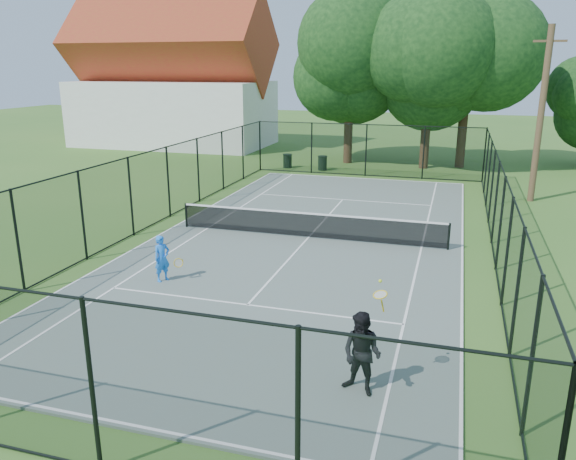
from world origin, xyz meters
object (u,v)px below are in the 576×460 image
(tennis_net, at_px, (309,224))
(player_blue, at_px, (162,258))
(trash_bin_right, at_px, (322,163))
(player_black, at_px, (362,354))
(trash_bin_left, at_px, (287,161))
(utility_pole, at_px, (541,115))

(tennis_net, xyz_separation_m, player_blue, (-3.03, -5.46, 0.18))
(trash_bin_right, xyz_separation_m, player_blue, (-0.20, -19.55, 0.31))
(player_black, bearing_deg, tennis_net, 110.37)
(trash_bin_left, height_order, player_black, player_black)
(trash_bin_right, distance_m, player_blue, 19.55)
(trash_bin_left, height_order, trash_bin_right, trash_bin_right)
(trash_bin_left, bearing_deg, trash_bin_right, -5.37)
(trash_bin_right, bearing_deg, trash_bin_left, 174.63)
(tennis_net, height_order, trash_bin_left, tennis_net)
(tennis_net, xyz_separation_m, player_black, (3.59, -9.67, 0.32))
(tennis_net, xyz_separation_m, trash_bin_right, (-2.83, 14.09, -0.13))
(player_black, bearing_deg, trash_bin_right, 105.12)
(player_blue, xyz_separation_m, player_black, (6.62, -4.22, 0.15))
(utility_pole, xyz_separation_m, player_black, (-4.99, -18.67, -3.14))
(utility_pole, bearing_deg, player_black, -104.95)
(trash_bin_right, height_order, utility_pole, utility_pole)
(player_blue, bearing_deg, trash_bin_right, 89.41)
(utility_pole, height_order, player_blue, utility_pole)
(tennis_net, distance_m, player_black, 10.32)
(tennis_net, distance_m, trash_bin_right, 14.37)
(tennis_net, relative_size, player_black, 4.57)
(utility_pole, bearing_deg, tennis_net, -133.63)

